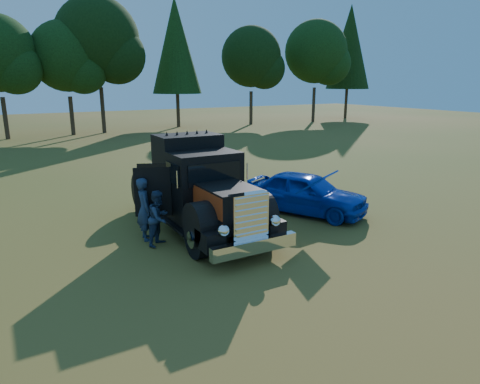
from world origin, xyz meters
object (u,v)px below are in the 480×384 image
object	(u,v)px
spectator_near	(145,209)
spectator_far	(159,218)
diamond_t_truck	(199,191)
hotrod_coupe	(306,193)

from	to	relation	value
spectator_near	spectator_far	bearing A→B (deg)	-154.83
spectator_far	diamond_t_truck	bearing A→B (deg)	-16.73
diamond_t_truck	spectator_near	distance (m)	1.84
spectator_far	spectator_near	bearing A→B (deg)	71.40
diamond_t_truck	spectator_near	bearing A→B (deg)	179.74
hotrod_coupe	spectator_far	size ratio (longest dim) A/B	2.90
diamond_t_truck	spectator_far	world-z (taller)	diamond_t_truck
hotrod_coupe	diamond_t_truck	bearing A→B (deg)	176.10
spectator_near	spectator_far	world-z (taller)	spectator_near
spectator_near	diamond_t_truck	bearing A→B (deg)	-84.57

